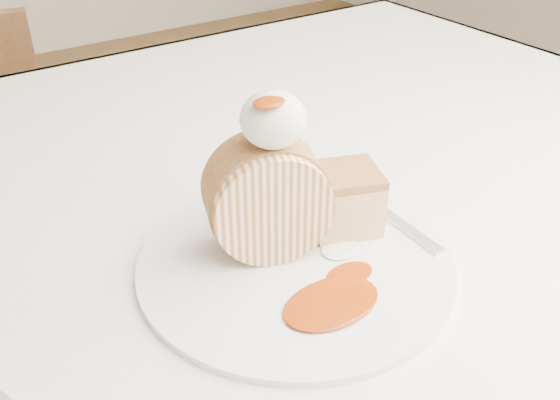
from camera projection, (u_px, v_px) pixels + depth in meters
table at (199, 246)px, 0.74m from camera, size 1.40×0.90×0.75m
plate at (295, 262)px, 0.56m from camera, size 0.36×0.36×0.01m
roulade_slice at (268, 199)px, 0.54m from camera, size 0.12×0.09×0.10m
cake_chunk at (344, 203)px, 0.59m from camera, size 0.08×0.08×0.05m
whipped_cream at (273, 119)px, 0.50m from camera, size 0.05×0.05×0.05m
caramel_drizzle at (269, 95)px, 0.48m from camera, size 0.03×0.02×0.01m
caramel_pool at (331, 303)px, 0.50m from camera, size 0.10×0.08×0.00m
fork at (397, 221)px, 0.60m from camera, size 0.03×0.17×0.00m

